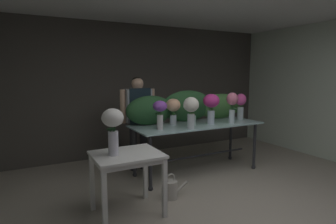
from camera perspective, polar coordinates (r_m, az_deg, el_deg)
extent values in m
plane|color=#9E9384|center=(4.62, 3.22, -12.99)|extent=(7.65, 7.65, 0.00)
cube|color=#4C4742|center=(5.83, -5.25, 4.52)|extent=(5.89, 0.12, 2.60)
cube|color=silver|center=(6.36, 26.77, 3.99)|extent=(0.12, 3.49, 2.60)
cube|color=silver|center=(4.43, 3.51, 21.19)|extent=(6.01, 3.49, 0.12)
cube|color=#AACFD2|center=(4.60, 5.94, -2.53)|extent=(2.15, 0.82, 0.02)
cylinder|color=#2D2D33|center=(3.98, -3.61, -10.32)|extent=(0.05, 0.05, 0.81)
sphere|color=#2D2D33|center=(4.11, -3.56, -15.25)|extent=(0.07, 0.07, 0.07)
cylinder|color=#2D2D33|center=(5.07, 17.14, -6.65)|extent=(0.05, 0.05, 0.81)
sphere|color=#2D2D33|center=(5.17, 16.97, -10.65)|extent=(0.07, 0.07, 0.07)
cylinder|color=#2D2D33|center=(4.52, -6.83, -8.09)|extent=(0.05, 0.05, 0.81)
sphere|color=#2D2D33|center=(4.64, -6.75, -12.52)|extent=(0.07, 0.07, 0.07)
cylinder|color=#2D2D33|center=(5.50, 12.62, -5.32)|extent=(0.05, 0.05, 0.81)
sphere|color=#2D2D33|center=(5.60, 12.50, -9.04)|extent=(0.07, 0.07, 0.07)
cylinder|color=#2D2D33|center=(4.73, 5.84, -8.90)|extent=(1.95, 0.03, 0.03)
cube|color=white|center=(3.30, -8.38, -8.55)|extent=(0.77, 0.64, 0.03)
cube|color=white|center=(3.31, -8.36, -9.29)|extent=(0.71, 0.58, 0.06)
cube|color=white|center=(3.09, -12.78, -17.15)|extent=(0.05, 0.05, 0.70)
cube|color=white|center=(3.31, -0.71, -15.15)|extent=(0.05, 0.05, 0.70)
cube|color=white|center=(3.59, -15.16, -13.57)|extent=(0.05, 0.05, 0.70)
cube|color=white|center=(3.78, -4.64, -12.16)|extent=(0.05, 0.05, 0.70)
cylinder|color=#232328|center=(4.82, -7.06, -6.92)|extent=(0.12, 0.12, 0.83)
cylinder|color=#232328|center=(4.88, -5.02, -6.69)|extent=(0.12, 0.12, 0.83)
cube|color=#B2BCC6|center=(4.72, -6.15, 1.33)|extent=(0.43, 0.22, 0.55)
cube|color=#192833|center=(4.62, -5.62, 0.69)|extent=(0.37, 0.02, 0.67)
cylinder|color=#D8AD8E|center=(4.63, -9.17, 1.12)|extent=(0.09, 0.09, 0.55)
cylinder|color=#D8AD8E|center=(4.82, -3.26, 1.48)|extent=(0.09, 0.09, 0.55)
sphere|color=#D8AD8E|center=(4.69, -6.22, 5.74)|extent=(0.20, 0.20, 0.20)
ellipsoid|color=black|center=(4.71, -6.32, 6.53)|extent=(0.15, 0.15, 0.09)
ellipsoid|color=#28562D|center=(4.47, -3.67, 0.35)|extent=(0.81, 0.31, 0.47)
ellipsoid|color=#28562D|center=(4.79, 3.91, 1.23)|extent=(0.98, 0.23, 0.53)
ellipsoid|color=#477F3D|center=(5.20, 10.53, 1.20)|extent=(0.97, 0.24, 0.45)
cylinder|color=silver|center=(4.43, 5.04, -1.74)|extent=(0.10, 0.10, 0.16)
cylinder|color=#9EBCB2|center=(4.43, 5.03, -2.31)|extent=(0.09, 0.09, 0.07)
cylinder|color=#387033|center=(4.43, 5.22, -0.82)|extent=(0.01, 0.01, 0.28)
cylinder|color=#387033|center=(4.43, 4.79, -0.83)|extent=(0.01, 0.01, 0.28)
cylinder|color=#387033|center=(4.40, 5.01, -0.88)|extent=(0.01, 0.01, 0.28)
ellipsoid|color=orange|center=(4.39, 5.08, 1.70)|extent=(0.16, 0.16, 0.19)
sphere|color=orange|center=(4.43, 5.47, 1.56)|extent=(0.06, 0.06, 0.06)
cylinder|color=silver|center=(4.11, -1.63, -2.08)|extent=(0.09, 0.09, 0.22)
cylinder|color=#9EBCB2|center=(4.12, -1.63, -2.90)|extent=(0.08, 0.08, 0.09)
cylinder|color=#387033|center=(4.11, -1.31, -1.41)|extent=(0.01, 0.01, 0.29)
cylinder|color=#387033|center=(4.12, -1.74, -1.40)|extent=(0.01, 0.01, 0.29)
cylinder|color=#387033|center=(4.10, -1.93, -1.45)|extent=(0.01, 0.01, 0.29)
cylinder|color=#387033|center=(4.09, -1.50, -1.46)|extent=(0.01, 0.01, 0.29)
ellipsoid|color=purple|center=(4.08, -1.65, 1.22)|extent=(0.21, 0.21, 0.16)
sphere|color=purple|center=(4.14, -0.72, 1.61)|extent=(0.05, 0.05, 0.05)
ellipsoid|color=#387033|center=(4.10, -1.98, -0.31)|extent=(0.09, 0.10, 0.03)
cylinder|color=silver|center=(4.15, 4.67, -1.92)|extent=(0.11, 0.11, 0.23)
cylinder|color=#9EBCB2|center=(4.17, 4.66, -2.78)|extent=(0.10, 0.10, 0.10)
cylinder|color=#2D6028|center=(4.17, 4.90, -1.33)|extent=(0.01, 0.01, 0.29)
cylinder|color=#2D6028|center=(4.17, 4.56, -1.31)|extent=(0.01, 0.01, 0.29)
cylinder|color=#2D6028|center=(4.13, 4.45, -1.41)|extent=(0.01, 0.01, 0.29)
cylinder|color=#2D6028|center=(4.13, 4.85, -1.41)|extent=(0.01, 0.01, 0.29)
ellipsoid|color=white|center=(4.12, 4.71, 1.51)|extent=(0.23, 0.23, 0.22)
sphere|color=white|center=(4.07, 3.51, 1.12)|extent=(0.05, 0.05, 0.05)
sphere|color=white|center=(4.15, 5.89, 1.12)|extent=(0.06, 0.06, 0.06)
cylinder|color=silver|center=(4.73, 12.82, -0.90)|extent=(0.09, 0.09, 0.22)
cylinder|color=#9EBCB2|center=(4.74, 12.79, -1.64)|extent=(0.09, 0.09, 0.09)
cylinder|color=#28562D|center=(4.74, 12.99, -0.11)|extent=(0.01, 0.01, 0.33)
cylinder|color=#28562D|center=(4.73, 12.69, -0.12)|extent=(0.01, 0.01, 0.33)
cylinder|color=#28562D|center=(4.70, 12.85, -0.17)|extent=(0.01, 0.01, 0.33)
ellipsoid|color=pink|center=(4.70, 12.93, 2.61)|extent=(0.19, 0.19, 0.21)
sphere|color=pink|center=(4.64, 12.52, 2.82)|extent=(0.05, 0.05, 0.05)
sphere|color=pink|center=(4.74, 13.79, 2.62)|extent=(0.05, 0.05, 0.05)
ellipsoid|color=#28562D|center=(4.71, 13.45, 0.65)|extent=(0.07, 0.11, 0.03)
cylinder|color=silver|center=(5.11, 14.47, -0.27)|extent=(0.11, 0.11, 0.23)
cylinder|color=#9EBCB2|center=(5.12, 14.45, -0.98)|extent=(0.10, 0.10, 0.10)
cylinder|color=#477F3D|center=(5.11, 14.72, 0.18)|extent=(0.01, 0.01, 0.29)
cylinder|color=#477F3D|center=(5.11, 14.18, 0.19)|extent=(0.01, 0.01, 0.29)
cylinder|color=#477F3D|center=(5.09, 14.48, 0.15)|extent=(0.01, 0.01, 0.29)
ellipsoid|color=#E54C9E|center=(5.08, 14.57, 2.47)|extent=(0.19, 0.19, 0.21)
sphere|color=#E54C9E|center=(5.03, 14.01, 2.17)|extent=(0.06, 0.06, 0.06)
sphere|color=#E54C9E|center=(5.13, 15.00, 2.17)|extent=(0.06, 0.06, 0.06)
ellipsoid|color=#477F3D|center=(5.14, 14.62, 1.29)|extent=(0.09, 0.11, 0.03)
cylinder|color=silver|center=(4.59, 8.71, -1.07)|extent=(0.12, 0.12, 0.22)
cylinder|color=#9EBCB2|center=(4.60, 8.70, -1.84)|extent=(0.11, 0.11, 0.09)
cylinder|color=#2D6028|center=(4.60, 8.99, -0.41)|extent=(0.01, 0.01, 0.31)
cylinder|color=#2D6028|center=(4.59, 8.55, -0.40)|extent=(0.01, 0.01, 0.31)
cylinder|color=#2D6028|center=(4.56, 8.47, -0.46)|extent=(0.01, 0.01, 0.31)
cylinder|color=#2D6028|center=(4.56, 8.83, -0.47)|extent=(0.01, 0.01, 0.31)
ellipsoid|color=#D1338E|center=(4.55, 8.78, 2.28)|extent=(0.26, 0.26, 0.22)
sphere|color=#D1338E|center=(4.51, 7.67, 2.41)|extent=(0.06, 0.06, 0.06)
ellipsoid|color=#477F3D|center=(4.58, 8.60, 0.57)|extent=(0.11, 0.06, 0.03)
cylinder|color=silver|center=(4.48, 1.06, -1.61)|extent=(0.10, 0.10, 0.16)
cylinder|color=#9EBCB2|center=(4.49, 1.06, -2.17)|extent=(0.10, 0.10, 0.07)
cylinder|color=#387033|center=(4.48, 1.23, -0.91)|extent=(0.01, 0.01, 0.25)
cylinder|color=#387033|center=(4.49, 0.99, -0.88)|extent=(0.01, 0.01, 0.25)
cylinder|color=#387033|center=(4.46, 0.83, -0.94)|extent=(0.01, 0.01, 0.25)
cylinder|color=#387033|center=(4.45, 1.19, -0.97)|extent=(0.01, 0.01, 0.25)
ellipsoid|color=#F4B78E|center=(4.45, 1.07, 1.42)|extent=(0.23, 0.23, 0.20)
sphere|color=#F4B78E|center=(4.41, 0.33, 1.62)|extent=(0.08, 0.08, 0.08)
ellipsoid|color=#387033|center=(4.47, 1.18, -0.35)|extent=(0.04, 0.10, 0.03)
cylinder|color=silver|center=(3.21, -11.05, -6.25)|extent=(0.11, 0.11, 0.27)
cylinder|color=#9EBCB2|center=(3.23, -11.01, -7.57)|extent=(0.11, 0.11, 0.12)
cylinder|color=#28562D|center=(3.21, -10.70, -5.34)|extent=(0.01, 0.01, 0.36)
cylinder|color=#28562D|center=(3.22, -11.28, -5.28)|extent=(0.01, 0.01, 0.36)
cylinder|color=#28562D|center=(3.20, -11.57, -5.41)|extent=(0.01, 0.01, 0.36)
cylinder|color=#28562D|center=(3.18, -10.93, -5.45)|extent=(0.01, 0.01, 0.36)
ellipsoid|color=white|center=(3.16, -11.19, -1.14)|extent=(0.24, 0.24, 0.21)
sphere|color=white|center=(3.13, -12.64, -1.26)|extent=(0.09, 0.09, 0.09)
sphere|color=white|center=(3.19, -10.00, -1.74)|extent=(0.10, 0.10, 0.10)
ellipsoid|color=#28562D|center=(3.20, -11.54, -3.45)|extent=(0.11, 0.07, 0.03)
cylinder|color=#B7B2A8|center=(3.84, 0.55, -15.52)|extent=(0.18, 0.18, 0.24)
cylinder|color=#B7B2A8|center=(3.91, 2.82, -14.88)|extent=(0.18, 0.04, 0.14)
torus|color=#B7B2A8|center=(3.78, 0.55, -13.29)|extent=(0.13, 0.02, 0.13)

